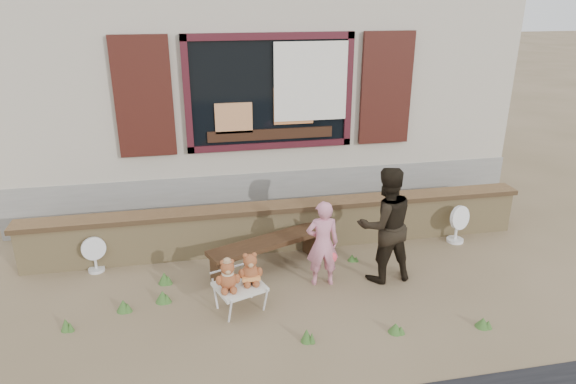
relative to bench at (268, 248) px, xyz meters
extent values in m
plane|color=brown|center=(0.31, -0.42, -0.31)|extent=(80.00, 80.00, 0.00)
cube|color=#B5A892|center=(0.31, 4.08, 2.09)|extent=(8.00, 5.00, 3.20)
cube|color=gray|center=(0.31, 4.08, 0.09)|extent=(8.04, 5.04, 0.80)
cube|color=black|center=(0.31, 1.55, 1.74)|extent=(2.30, 0.04, 1.50)
cube|color=#41131B|center=(0.31, 1.53, 2.54)|extent=(2.50, 0.08, 0.10)
cube|color=#41131B|center=(0.31, 1.53, 0.94)|extent=(2.50, 0.08, 0.10)
cube|color=#41131B|center=(-0.89, 1.53, 1.74)|extent=(0.10, 0.08, 1.70)
cube|color=#41131B|center=(1.51, 1.53, 1.74)|extent=(0.10, 0.08, 1.70)
cube|color=black|center=(-1.49, 1.52, 1.74)|extent=(0.80, 0.07, 1.70)
cube|color=black|center=(2.11, 1.52, 1.74)|extent=(0.80, 0.07, 1.70)
cube|color=white|center=(0.91, 1.48, 1.89)|extent=(1.10, 0.02, 1.15)
cube|color=black|center=(0.31, 1.52, 1.12)|extent=(1.90, 0.06, 0.16)
cube|color=tan|center=(-0.24, 1.52, 1.39)|extent=(0.55, 0.06, 0.45)
cube|color=#E08447|center=(0.66, 1.52, 1.54)|extent=(0.60, 0.06, 0.55)
cube|color=tan|center=(0.31, 0.58, -0.01)|extent=(7.00, 0.30, 0.60)
cube|color=brown|center=(0.31, 0.58, 0.32)|extent=(7.10, 0.36, 0.07)
cube|color=#321F11|center=(0.00, 0.00, 0.08)|extent=(1.64, 0.93, 0.06)
cube|color=#321F11|center=(-0.66, -0.27, -0.13)|extent=(0.21, 0.32, 0.35)
cube|color=#321F11|center=(0.66, 0.27, -0.13)|extent=(0.21, 0.32, 0.35)
cube|color=silver|center=(-0.46, -0.87, 0.00)|extent=(0.65, 0.61, 0.04)
cylinder|color=silver|center=(-0.60, -1.13, -0.16)|extent=(0.03, 0.03, 0.28)
cylinder|color=silver|center=(-0.19, -0.98, -0.16)|extent=(0.03, 0.03, 0.28)
cylinder|color=silver|center=(-0.74, -0.75, -0.16)|extent=(0.03, 0.03, 0.28)
cylinder|color=silver|center=(-0.32, -0.60, -0.16)|extent=(0.03, 0.03, 0.28)
imported|color=pink|center=(0.60, -0.49, 0.25)|extent=(0.43, 0.30, 1.11)
imported|color=black|center=(1.39, -0.51, 0.44)|extent=(0.77, 0.62, 1.49)
cylinder|color=silver|center=(-2.23, 0.38, -0.29)|extent=(0.21, 0.21, 0.04)
cylinder|color=silver|center=(-2.23, 0.38, -0.15)|extent=(0.03, 0.03, 0.27)
cylinder|color=silver|center=(-2.23, 0.38, 0.04)|extent=(0.32, 0.18, 0.31)
cylinder|color=white|center=(2.83, 0.25, -0.28)|extent=(0.24, 0.24, 0.04)
cylinder|color=white|center=(2.83, 0.25, -0.13)|extent=(0.04, 0.04, 0.31)
cylinder|color=white|center=(2.83, 0.25, 0.09)|extent=(0.37, 0.23, 0.36)
cone|color=#3A6428|center=(-1.34, -0.11, -0.23)|extent=(0.16, 0.16, 0.15)
cone|color=#3A6428|center=(2.10, -1.72, -0.25)|extent=(0.16, 0.16, 0.12)
cone|color=#3A6428|center=(0.15, -1.59, -0.23)|extent=(0.13, 0.13, 0.16)
cone|color=#3A6428|center=(1.13, -1.63, -0.25)|extent=(0.16, 0.16, 0.12)
cone|color=#3A6428|center=(1.16, -0.01, -0.26)|extent=(0.12, 0.12, 0.09)
cone|color=#3A6428|center=(-1.79, -0.63, -0.23)|extent=(0.17, 0.17, 0.14)
cone|color=#3A6428|center=(-2.36, -0.89, -0.23)|extent=(0.12, 0.12, 0.15)
cone|color=#3A6428|center=(-1.35, -0.53, -0.23)|extent=(0.18, 0.18, 0.14)
camera|label=1|loc=(-0.91, -5.92, 3.11)|focal=32.00mm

